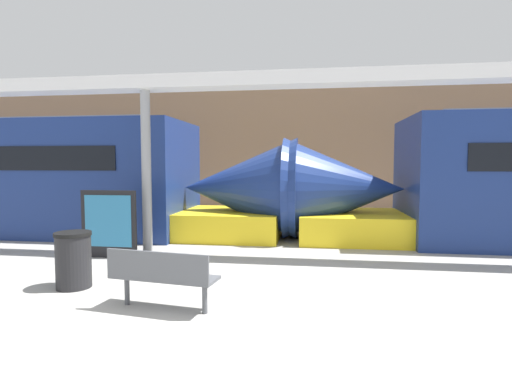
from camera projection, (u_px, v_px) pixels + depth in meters
ground_plane at (185, 331)px, 4.65m from camera, size 60.00×60.00×0.00m
station_wall at (276, 150)px, 16.02m from camera, size 56.00×0.20×5.00m
bench_near at (161, 274)px, 5.26m from camera, size 1.51×0.65×0.82m
trash_bin at (73, 260)px, 6.27m from camera, size 0.56×0.56×0.88m
poster_board at (109, 224)px, 8.26m from camera, size 1.19×0.07×1.41m
support_column_near at (146, 173)px, 8.64m from camera, size 0.21×0.21×3.52m
canopy_beam at (145, 84)px, 8.51m from camera, size 28.00×0.60×0.28m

